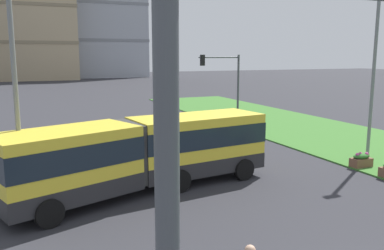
{
  "coord_description": "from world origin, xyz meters",
  "views": [
    {
      "loc": [
        -8.3,
        -5.31,
        5.71
      ],
      "look_at": [
        -0.41,
        13.39,
        2.2
      ],
      "focal_mm": 37.86,
      "sensor_mm": 36.0,
      "label": 1
    }
  ],
  "objects_px": {
    "apartment_tower_centre": "(103,7)",
    "streetlight_median": "(374,64)",
    "articulated_bus": "(143,153)",
    "streetlight_left": "(15,85)",
    "traffic_light_far_right": "(225,79)",
    "traffic_light_near_left": "(337,228)",
    "flower_planter_3": "(361,160)"
  },
  "relations": [
    {
      "from": "articulated_bus",
      "to": "flower_planter_3",
      "type": "height_order",
      "value": "articulated_bus"
    },
    {
      "from": "apartment_tower_centre",
      "to": "streetlight_median",
      "type": "bearing_deg",
      "value": -92.08
    },
    {
      "from": "articulated_bus",
      "to": "traffic_light_near_left",
      "type": "distance_m",
      "value": 14.21
    },
    {
      "from": "traffic_light_far_right",
      "to": "streetlight_left",
      "type": "xyz_separation_m",
      "value": [
        -14.48,
        -11.43,
        0.7
      ]
    },
    {
      "from": "streetlight_left",
      "to": "streetlight_median",
      "type": "bearing_deg",
      "value": 2.07
    },
    {
      "from": "articulated_bus",
      "to": "flower_planter_3",
      "type": "bearing_deg",
      "value": -4.78
    },
    {
      "from": "streetlight_left",
      "to": "streetlight_median",
      "type": "distance_m",
      "value": 17.91
    },
    {
      "from": "articulated_bus",
      "to": "traffic_light_far_right",
      "type": "height_order",
      "value": "traffic_light_far_right"
    },
    {
      "from": "flower_planter_3",
      "to": "streetlight_median",
      "type": "bearing_deg",
      "value": 36.53
    },
    {
      "from": "traffic_light_near_left",
      "to": "streetlight_left",
      "type": "xyz_separation_m",
      "value": [
        -2.4,
        13.57,
        0.27
      ]
    },
    {
      "from": "articulated_bus",
      "to": "streetlight_left",
      "type": "relative_size",
      "value": 1.43
    },
    {
      "from": "traffic_light_near_left",
      "to": "traffic_light_far_right",
      "type": "bearing_deg",
      "value": 64.22
    },
    {
      "from": "apartment_tower_centre",
      "to": "traffic_light_far_right",
      "type": "bearing_deg",
      "value": -94.72
    },
    {
      "from": "flower_planter_3",
      "to": "streetlight_median",
      "type": "distance_m",
      "value": 5.38
    },
    {
      "from": "apartment_tower_centre",
      "to": "flower_planter_3",
      "type": "bearing_deg",
      "value": -93.2
    },
    {
      "from": "flower_planter_3",
      "to": "apartment_tower_centre",
      "type": "distance_m",
      "value": 95.93
    },
    {
      "from": "flower_planter_3",
      "to": "streetlight_left",
      "type": "height_order",
      "value": "streetlight_left"
    },
    {
      "from": "traffic_light_near_left",
      "to": "apartment_tower_centre",
      "type": "bearing_deg",
      "value": 80.0
    },
    {
      "from": "articulated_bus",
      "to": "traffic_light_near_left",
      "type": "bearing_deg",
      "value": -99.6
    },
    {
      "from": "traffic_light_far_right",
      "to": "apartment_tower_centre",
      "type": "xyz_separation_m",
      "value": [
        6.77,
        81.95,
        14.17
      ]
    },
    {
      "from": "traffic_light_far_right",
      "to": "apartment_tower_centre",
      "type": "height_order",
      "value": "apartment_tower_centre"
    },
    {
      "from": "traffic_light_far_right",
      "to": "streetlight_left",
      "type": "height_order",
      "value": "streetlight_left"
    },
    {
      "from": "articulated_bus",
      "to": "traffic_light_far_right",
      "type": "bearing_deg",
      "value": 49.09
    },
    {
      "from": "traffic_light_near_left",
      "to": "streetlight_median",
      "type": "distance_m",
      "value": 21.03
    },
    {
      "from": "streetlight_median",
      "to": "streetlight_left",
      "type": "bearing_deg",
      "value": -177.93
    },
    {
      "from": "articulated_bus",
      "to": "streetlight_median",
      "type": "bearing_deg",
      "value": 2.03
    },
    {
      "from": "articulated_bus",
      "to": "flower_planter_3",
      "type": "xyz_separation_m",
      "value": [
        11.25,
        -0.94,
        -1.23
      ]
    },
    {
      "from": "flower_planter_3",
      "to": "traffic_light_near_left",
      "type": "distance_m",
      "value": 19.08
    },
    {
      "from": "flower_planter_3",
      "to": "traffic_light_far_right",
      "type": "relative_size",
      "value": 0.19
    },
    {
      "from": "articulated_bus",
      "to": "traffic_light_far_right",
      "type": "xyz_separation_m",
      "value": [
        9.75,
        11.25,
        2.29
      ]
    },
    {
      "from": "streetlight_median",
      "to": "apartment_tower_centre",
      "type": "relative_size",
      "value": 0.27
    },
    {
      "from": "flower_planter_3",
      "to": "apartment_tower_centre",
      "type": "height_order",
      "value": "apartment_tower_centre"
    }
  ]
}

